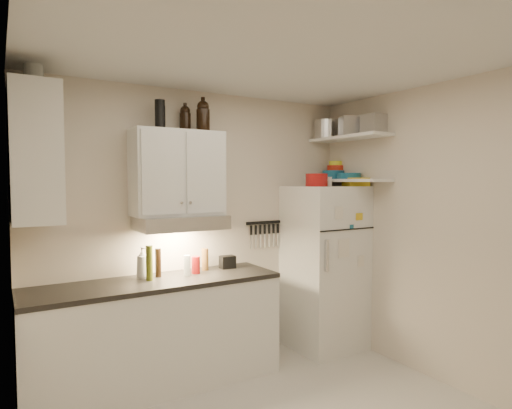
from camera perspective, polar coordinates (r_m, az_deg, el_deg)
ceiling at (r=2.95m, az=5.22°, el=19.99°), size 3.20×3.00×0.02m
back_wall at (r=4.16m, az=-7.32°, el=-3.13°), size 3.20×0.02×2.60m
left_wall at (r=2.32m, az=-29.35°, el=-8.59°), size 0.02×3.00×2.60m
right_wall at (r=4.02m, az=23.97°, el=-3.61°), size 0.02×3.00×2.60m
base_cabinet at (r=3.88m, az=-13.05°, el=-16.72°), size 2.10×0.60×0.88m
countertop at (r=3.75m, az=-13.14°, el=-10.10°), size 2.10×0.62×0.04m
upper_cabinet at (r=3.86m, az=-10.41°, el=4.15°), size 0.80×0.33×0.75m
side_cabinet at (r=3.49m, az=-27.41°, el=6.00°), size 0.33×0.55×1.00m
range_hood at (r=3.82m, az=-9.99°, el=-2.37°), size 0.76×0.46×0.12m
fridge at (r=4.60m, az=9.11°, el=-8.22°), size 0.70×0.68×1.70m
shelf_hi at (r=4.56m, az=12.31°, el=8.69°), size 0.30×0.95×0.03m
shelf_lo at (r=4.54m, az=12.24°, el=3.16°), size 0.30×0.95×0.03m
knife_strip at (r=4.47m, az=1.05°, el=-2.42°), size 0.42×0.02×0.03m
dutch_oven at (r=4.31m, az=8.08°, el=3.25°), size 0.24×0.24×0.13m
book_stack at (r=4.55m, az=13.14°, el=2.95°), size 0.30×0.32×0.09m
spice_jar at (r=4.43m, az=9.72°, el=3.03°), size 0.07×0.07×0.09m
stock_pot at (r=4.80m, az=9.41°, el=9.82°), size 0.32×0.32×0.20m
tin_a at (r=4.55m, az=12.44°, el=10.14°), size 0.25×0.24×0.20m
tin_b at (r=4.42m, az=15.44°, el=10.28°), size 0.20×0.20×0.19m
bowl_teal at (r=4.81m, az=10.27°, el=3.93°), size 0.24×0.24×0.10m
bowl_orange at (r=4.87m, az=10.57°, el=4.81°), size 0.19×0.19×0.06m
bowl_yellow at (r=4.87m, az=10.58°, el=5.43°), size 0.15×0.15×0.05m
plates at (r=4.59m, az=12.27°, el=3.74°), size 0.31×0.31×0.06m
growler_a at (r=4.01m, az=-9.43°, el=11.24°), size 0.13×0.13×0.24m
growler_b at (r=3.97m, az=-7.07°, el=11.66°), size 0.15×0.15×0.29m
thermos_a at (r=3.86m, az=-12.52°, el=11.23°), size 0.09×0.09×0.20m
thermos_b at (r=3.84m, az=-12.70°, el=11.62°), size 0.10×0.10×0.25m
side_jar at (r=3.63m, az=-27.54°, el=15.28°), size 0.15×0.15×0.18m
soap_bottle at (r=3.82m, az=-14.91°, el=-7.28°), size 0.14×0.14×0.30m
pepper_mill at (r=4.05m, az=-6.81°, el=-7.28°), size 0.07×0.07×0.20m
oil_bottle at (r=3.72m, az=-14.04°, el=-7.58°), size 0.06×0.06×0.30m
vinegar_bottle at (r=3.84m, az=-12.91°, el=-7.58°), size 0.06×0.06×0.25m
clear_bottle at (r=3.86m, az=-9.16°, el=-8.01°), size 0.08×0.08×0.18m
red_jar at (r=3.93m, az=-8.04°, el=-7.99°), size 0.09×0.09×0.15m
caddy at (r=4.13m, az=-3.83°, el=-7.65°), size 0.14×0.11×0.12m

